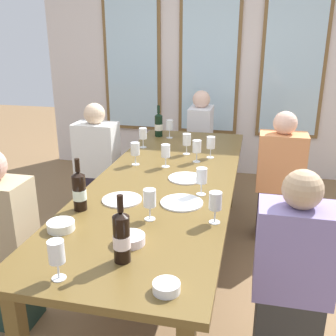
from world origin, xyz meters
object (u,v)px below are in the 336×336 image
at_px(wine_bottle_1, 159,125).
at_px(tasting_bowl_0, 166,287).
at_px(wine_glass_10, 211,143).
at_px(wine_glass_6, 170,126).
at_px(wine_glass_7, 197,147).
at_px(wine_glass_3, 166,152).
at_px(wine_glass_4, 215,202).
at_px(seated_person_3, 279,181).
at_px(dining_table, 166,187).
at_px(wine_glass_8, 56,254).
at_px(tasting_bowl_2, 130,239).
at_px(wine_glass_1, 135,150).
at_px(tasting_bowl_1, 61,226).
at_px(wine_bottle_0, 79,191).
at_px(wine_glass_5, 187,140).
at_px(wine_glass_2, 150,199).
at_px(wine_bottle_2, 122,237).
at_px(white_plate_1, 186,178).
at_px(seated_person_4, 200,143).
at_px(seated_person_2, 98,166).
at_px(white_plate_2, 122,200).
at_px(wine_glass_0, 202,176).
at_px(wine_glass_9, 143,134).
at_px(white_plate_0, 182,203).
at_px(seated_person_1, 292,280).
at_px(seated_person_0, 2,245).

relative_size(wine_bottle_1, tasting_bowl_0, 2.74).
bearing_deg(wine_glass_10, tasting_bowl_0, -88.70).
relative_size(wine_glass_6, wine_glass_7, 1.00).
relative_size(wine_glass_3, wine_glass_10, 1.00).
height_order(wine_glass_4, seated_person_3, seated_person_3).
distance_m(dining_table, wine_glass_10, 0.62).
height_order(wine_glass_4, wine_glass_8, same).
relative_size(tasting_bowl_2, wine_glass_1, 0.84).
relative_size(tasting_bowl_1, wine_glass_6, 0.81).
distance_m(wine_glass_3, wine_glass_10, 0.42).
distance_m(wine_bottle_0, tasting_bowl_1, 0.26).
bearing_deg(wine_glass_6, wine_glass_5, -62.46).
distance_m(wine_bottle_1, wine_glass_2, 1.78).
distance_m(wine_bottle_2, wine_glass_10, 1.60).
relative_size(white_plate_1, wine_glass_8, 1.40).
distance_m(wine_bottle_0, wine_glass_7, 1.13).
xyz_separation_m(dining_table, wine_glass_5, (0.04, 0.59, 0.18)).
relative_size(wine_glass_4, seated_person_4, 0.16).
bearing_deg(seated_person_2, wine_glass_6, 30.35).
relative_size(wine_bottle_0, wine_glass_3, 1.75).
bearing_deg(seated_person_4, white_plate_2, -94.61).
bearing_deg(seated_person_4, seated_person_3, -50.89).
bearing_deg(tasting_bowl_0, white_plate_2, 119.93).
xyz_separation_m(dining_table, wine_bottle_2, (0.05, -1.05, 0.18)).
xyz_separation_m(wine_bottle_2, wine_glass_1, (-0.34, 1.29, -0.00)).
relative_size(wine_glass_0, wine_glass_7, 1.00).
distance_m(white_plate_2, wine_glass_10, 1.06).
height_order(wine_bottle_0, wine_glass_3, wine_bottle_0).
relative_size(wine_bottle_2, wine_glass_1, 1.82).
height_order(tasting_bowl_2, wine_glass_9, wine_glass_9).
xyz_separation_m(white_plate_2, wine_glass_3, (0.12, 0.66, 0.11)).
height_order(wine_bottle_0, tasting_bowl_1, wine_bottle_0).
height_order(tasting_bowl_0, seated_person_2, seated_person_2).
bearing_deg(wine_bottle_0, wine_glass_5, 71.26).
xyz_separation_m(white_plate_0, seated_person_3, (0.63, 1.09, -0.22)).
relative_size(tasting_bowl_2, wine_glass_2, 0.84).
bearing_deg(wine_glass_1, white_plate_1, -26.74).
height_order(white_plate_1, wine_glass_2, wine_glass_2).
xyz_separation_m(wine_glass_2, seated_person_4, (-0.06, 2.34, -0.34)).
distance_m(wine_bottle_0, wine_glass_8, 0.67).
height_order(wine_glass_10, seated_person_1, seated_person_1).
distance_m(tasting_bowl_2, wine_glass_0, 0.72).
bearing_deg(wine_glass_8, wine_bottle_1, 93.92).
xyz_separation_m(wine_glass_10, seated_person_4, (-0.25, 1.17, -0.34)).
distance_m(wine_glass_4, wine_glass_6, 1.77).
height_order(dining_table, wine_glass_8, wine_glass_8).
bearing_deg(wine_bottle_1, white_plate_0, -71.07).
distance_m(wine_bottle_1, wine_glass_3, 0.91).
xyz_separation_m(white_plate_0, tasting_bowl_2, (-0.15, -0.51, 0.02)).
xyz_separation_m(wine_glass_7, seated_person_0, (-0.97, -1.14, -0.34)).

